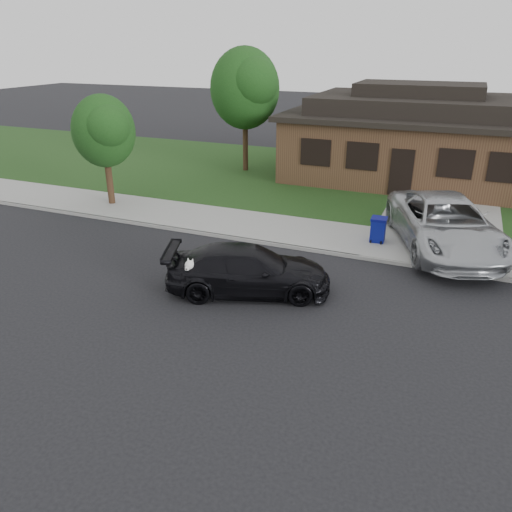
% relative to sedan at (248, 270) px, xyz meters
% --- Properties ---
extents(ground, '(120.00, 120.00, 0.00)m').
position_rel_sedan_xyz_m(ground, '(-1.27, 0.05, -0.68)').
color(ground, black).
rests_on(ground, ground).
extents(sidewalk, '(60.00, 3.00, 0.12)m').
position_rel_sedan_xyz_m(sidewalk, '(-1.27, 5.05, -0.62)').
color(sidewalk, gray).
rests_on(sidewalk, ground).
extents(curb, '(60.00, 0.12, 0.12)m').
position_rel_sedan_xyz_m(curb, '(-1.27, 3.55, -0.62)').
color(curb, gray).
rests_on(curb, ground).
extents(lawn, '(60.00, 13.00, 0.13)m').
position_rel_sedan_xyz_m(lawn, '(-1.27, 13.05, -0.61)').
color(lawn, '#193814').
rests_on(lawn, ground).
extents(driveway, '(4.50, 13.00, 0.14)m').
position_rel_sedan_xyz_m(driveway, '(4.73, 10.05, -0.61)').
color(driveway, gray).
rests_on(driveway, ground).
extents(sedan, '(5.02, 3.37, 1.35)m').
position_rel_sedan_xyz_m(sedan, '(0.00, 0.00, 0.00)').
color(sedan, black).
rests_on(sedan, ground).
extents(minivan, '(4.83, 6.82, 1.73)m').
position_rel_sedan_xyz_m(minivan, '(4.96, 5.25, 0.33)').
color(minivan, '#B1B5B9').
rests_on(minivan, driveway).
extents(recycling_bin, '(0.55, 0.58, 0.89)m').
position_rel_sedan_xyz_m(recycling_bin, '(2.81, 5.04, -0.11)').
color(recycling_bin, navy).
rests_on(recycling_bin, sidewalk).
extents(house, '(12.60, 8.60, 4.65)m').
position_rel_sedan_xyz_m(house, '(2.73, 15.04, 1.46)').
color(house, '#422B1C').
rests_on(house, ground).
extents(tree_0, '(3.78, 3.60, 6.34)m').
position_rel_sedan_xyz_m(tree_0, '(-5.60, 12.93, 3.80)').
color(tree_0, '#332114').
rests_on(tree_0, ground).
extents(tree_2, '(2.73, 2.60, 4.59)m').
position_rel_sedan_xyz_m(tree_2, '(-8.65, 5.16, 2.59)').
color(tree_2, '#332114').
rests_on(tree_2, ground).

